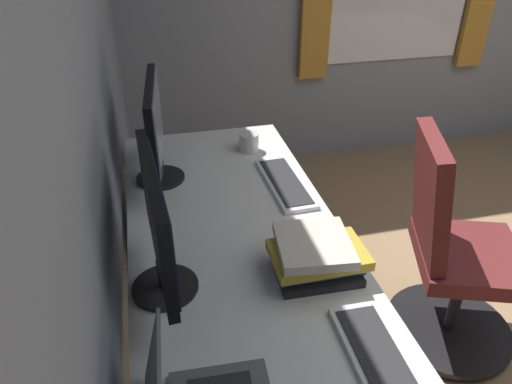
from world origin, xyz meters
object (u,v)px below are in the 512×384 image
at_px(keyboard_main, 383,366).
at_px(drawer_pedestal, 220,269).
at_px(keyboard_spare, 285,183).
at_px(coffee_mug, 249,142).
at_px(monitor_secondary, 155,126).
at_px(mouse_main, 308,228).
at_px(book_stack_near, 316,257).
at_px(office_chair, 451,256).
at_px(monitor_primary, 158,224).

bearing_deg(keyboard_main, drawer_pedestal, 16.69).
xyz_separation_m(keyboard_spare, coffee_mug, (0.34, 0.08, 0.03)).
bearing_deg(drawer_pedestal, monitor_secondary, 48.50).
xyz_separation_m(monitor_secondary, keyboard_main, (-1.08, -0.47, -0.23)).
relative_size(mouse_main, coffee_mug, 0.81).
xyz_separation_m(book_stack_near, coffee_mug, (0.87, 0.02, -0.02)).
distance_m(coffee_mug, office_chair, 1.01).
bearing_deg(drawer_pedestal, keyboard_main, -163.31).
bearing_deg(coffee_mug, monitor_primary, 152.05).
relative_size(monitor_primary, mouse_main, 4.90).
xyz_separation_m(drawer_pedestal, mouse_main, (-0.31, -0.28, 0.40)).
xyz_separation_m(monitor_primary, monitor_secondary, (0.67, -0.03, -0.00)).
bearing_deg(coffee_mug, mouse_main, -174.52).
height_order(keyboard_main, mouse_main, mouse_main).
xyz_separation_m(mouse_main, office_chair, (0.04, -0.66, -0.29)).
xyz_separation_m(monitor_secondary, book_stack_near, (-0.70, -0.43, -0.18)).
xyz_separation_m(keyboard_main, book_stack_near, (0.38, 0.04, 0.05)).
bearing_deg(monitor_secondary, office_chair, -111.73).
relative_size(monitor_secondary, book_stack_near, 1.77).
relative_size(monitor_primary, office_chair, 0.53).
bearing_deg(monitor_primary, office_chair, -79.67).
bearing_deg(book_stack_near, monitor_primary, 85.76).
distance_m(monitor_primary, monitor_secondary, 0.67).
distance_m(keyboard_main, book_stack_near, 0.39).
bearing_deg(mouse_main, drawer_pedestal, 41.38).
bearing_deg(mouse_main, keyboard_spare, -1.98).
xyz_separation_m(drawer_pedestal, monitor_primary, (-0.49, 0.23, 0.62)).
relative_size(monitor_primary, coffee_mug, 3.96).
bearing_deg(book_stack_near, keyboard_spare, -6.38).
distance_m(drawer_pedestal, keyboard_spare, 0.49).
height_order(drawer_pedestal, book_stack_near, book_stack_near).
xyz_separation_m(drawer_pedestal, coffee_mug, (0.35, -0.21, 0.43)).
distance_m(keyboard_main, mouse_main, 0.59).
xyz_separation_m(monitor_primary, mouse_main, (0.17, -0.51, -0.22)).
height_order(drawer_pedestal, mouse_main, mouse_main).
xyz_separation_m(keyboard_main, office_chair, (0.63, -0.66, -0.28)).
distance_m(monitor_primary, keyboard_main, 0.69).
relative_size(coffee_mug, office_chair, 0.13).
relative_size(monitor_primary, keyboard_main, 1.20).
bearing_deg(book_stack_near, office_chair, -70.74).
bearing_deg(monitor_secondary, coffee_mug, -67.45).
bearing_deg(mouse_main, office_chair, -86.56).
height_order(keyboard_main, coffee_mug, coffee_mug).
relative_size(drawer_pedestal, monitor_primary, 1.36).
relative_size(keyboard_main, mouse_main, 4.07).
bearing_deg(keyboard_spare, monitor_primary, 133.70).
xyz_separation_m(drawer_pedestal, keyboard_main, (-0.90, -0.27, 0.39)).
xyz_separation_m(drawer_pedestal, book_stack_near, (-0.52, -0.23, 0.44)).
height_order(monitor_secondary, office_chair, monitor_secondary).
distance_m(monitor_secondary, office_chair, 1.33).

